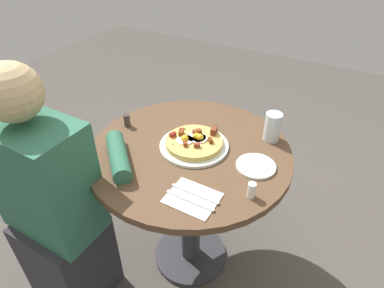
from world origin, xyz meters
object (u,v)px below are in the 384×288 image
at_px(person_seated, 56,213).
at_px(salt_shaker, 252,190).
at_px(pepper_shaker, 127,120).
at_px(fork, 195,194).
at_px(water_glass, 273,127).
at_px(pizza_plate, 194,146).
at_px(bread_plate, 256,166).
at_px(knife, 190,200).
at_px(dining_table, 190,179).
at_px(breakfast_pizza, 194,141).

distance_m(person_seated, salt_shaker, 0.78).
xyz_separation_m(person_seated, pepper_shaker, (-0.05, -0.42, 0.22)).
bearing_deg(salt_shaker, fork, 27.69).
bearing_deg(water_glass, person_seated, 45.03).
bearing_deg(pizza_plate, water_glass, -140.32).
xyz_separation_m(bread_plate, knife, (0.12, 0.28, 0.00)).
bearing_deg(person_seated, pizza_plate, -131.94).
xyz_separation_m(fork, salt_shaker, (-0.17, -0.09, 0.02)).
bearing_deg(person_seated, bread_plate, -146.25).
xyz_separation_m(bread_plate, pepper_shaker, (0.60, 0.02, 0.02)).
relative_size(dining_table, bread_plate, 5.46).
bearing_deg(water_glass, pepper_shaker, 20.55).
bearing_deg(pizza_plate, dining_table, 73.43).
height_order(bread_plate, water_glass, water_glass).
xyz_separation_m(breakfast_pizza, water_glass, (-0.25, -0.21, 0.03)).
bearing_deg(pepper_shaker, bread_plate, -178.53).
xyz_separation_m(knife, pepper_shaker, (0.47, -0.26, 0.02)).
bearing_deg(bread_plate, water_glass, -86.46).
bearing_deg(breakfast_pizza, salt_shaker, 153.60).
xyz_separation_m(dining_table, pizza_plate, (-0.01, -0.02, 0.17)).
bearing_deg(salt_shaker, knife, 36.56).
height_order(dining_table, breakfast_pizza, breakfast_pizza).
height_order(person_seated, fork, person_seated).
bearing_deg(knife, person_seated, 16.45).
bearing_deg(bread_plate, pepper_shaker, 1.47).
xyz_separation_m(person_seated, knife, (-0.53, -0.16, 0.20)).
height_order(person_seated, pizza_plate, person_seated).
bearing_deg(fork, water_glass, -104.26).
height_order(breakfast_pizza, knife, breakfast_pizza).
height_order(bread_plate, knife, bread_plate).
relative_size(pizza_plate, breakfast_pizza, 1.22).
distance_m(bread_plate, water_glass, 0.21).
relative_size(breakfast_pizza, bread_plate, 1.54).
relative_size(pizza_plate, knife, 1.56).
height_order(pizza_plate, water_glass, water_glass).
bearing_deg(knife, dining_table, -60.02).
height_order(water_glass, pepper_shaker, water_glass).
distance_m(person_seated, pizza_plate, 0.61).
height_order(bread_plate, fork, bread_plate).
bearing_deg(water_glass, fork, 75.90).
height_order(salt_shaker, pepper_shaker, salt_shaker).
distance_m(person_seated, fork, 0.60).
bearing_deg(person_seated, knife, -163.39).
bearing_deg(person_seated, water_glass, -134.97).
bearing_deg(pizza_plate, breakfast_pizza, -66.04).
bearing_deg(water_glass, pizza_plate, 39.68).
relative_size(fork, salt_shaker, 3.05).
xyz_separation_m(breakfast_pizza, bread_plate, (-0.27, -0.00, -0.02)).
distance_m(knife, salt_shaker, 0.21).
bearing_deg(dining_table, pizza_plate, -106.57).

